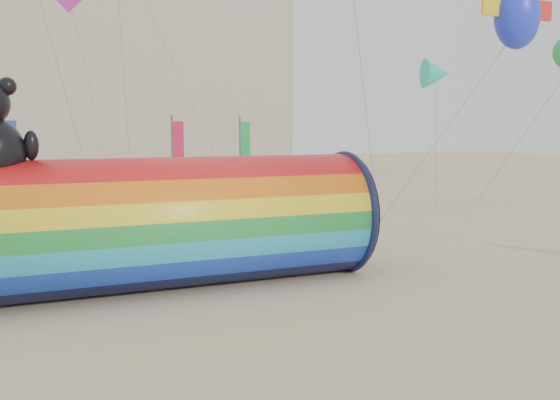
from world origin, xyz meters
name	(u,v)px	position (x,y,z in m)	size (l,w,h in m)	color
ground	(285,291)	(0.00, 0.00, 0.00)	(160.00, 160.00, 0.00)	#CCB58C
windsock_assembly	(150,220)	(-3.38, 1.84, 1.97)	(12.87, 3.92, 5.94)	red
festival_banners	(152,167)	(-0.34, 15.53, 2.64)	(12.63, 2.42, 5.20)	#59595E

